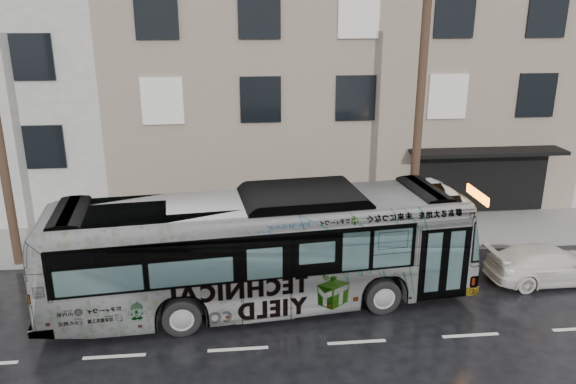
% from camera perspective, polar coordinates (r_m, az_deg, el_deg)
% --- Properties ---
extents(ground, '(120.00, 120.00, 0.00)m').
position_cam_1_polar(ground, '(17.62, -5.25, -11.12)').
color(ground, black).
rests_on(ground, ground).
extents(sidewalk, '(90.00, 3.60, 0.15)m').
position_cam_1_polar(sidewalk, '(22.00, -5.47, -4.73)').
color(sidewalk, gray).
rests_on(sidewalk, ground).
extents(building_taupe, '(20.00, 12.00, 11.00)m').
position_cam_1_polar(building_taupe, '(28.70, 4.24, 11.88)').
color(building_taupe, gray).
rests_on(building_taupe, ground).
extents(utility_pole_front, '(0.30, 0.30, 9.00)m').
position_cam_1_polar(utility_pole_front, '(20.18, 13.09, 6.40)').
color(utility_pole_front, '#412D20').
rests_on(utility_pole_front, sidewalk).
extents(sign_post, '(0.06, 0.06, 2.40)m').
position_cam_1_polar(sign_post, '(21.43, 15.26, -2.28)').
color(sign_post, slate).
rests_on(sign_post, sidewalk).
extents(bus, '(12.96, 4.25, 3.55)m').
position_cam_1_polar(bus, '(16.77, -2.66, -5.87)').
color(bus, '#B2B2B2').
rests_on(bus, ground).
extents(white_sedan, '(4.22, 1.82, 1.21)m').
position_cam_1_polar(white_sedan, '(20.46, 25.05, -6.65)').
color(white_sedan, silver).
rests_on(white_sedan, ground).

